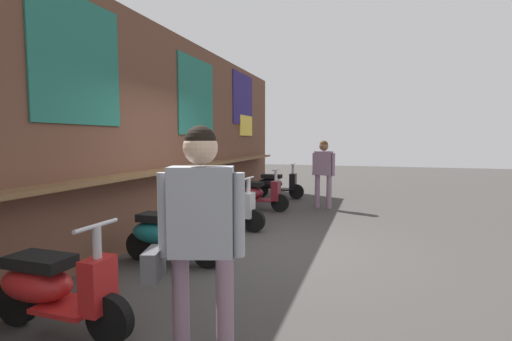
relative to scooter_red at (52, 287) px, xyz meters
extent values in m
plane|color=#383533|center=(2.87, -1.08, -0.39)|extent=(36.86, 36.86, 0.00)
cube|color=brown|center=(2.87, 0.94, 1.36)|extent=(13.16, 0.25, 3.49)
cube|color=brown|center=(2.87, 0.64, 0.74)|extent=(11.85, 0.36, 0.05)
cube|color=#236B5B|center=(1.30, 0.80, 2.16)|extent=(1.43, 0.02, 1.49)
cube|color=#236B5B|center=(4.44, 0.80, 2.07)|extent=(1.50, 0.02, 1.49)
cube|color=navy|center=(7.23, 0.80, 2.30)|extent=(1.52, 0.02, 1.34)
cube|color=gold|center=(7.46, 0.80, 1.61)|extent=(1.00, 0.03, 0.55)
ellipsoid|color=red|center=(0.01, 0.17, 0.01)|extent=(0.40, 0.71, 0.30)
cube|color=black|center=(0.00, 0.12, 0.21)|extent=(0.32, 0.56, 0.10)
cube|color=red|center=(-0.01, -0.18, -0.14)|extent=(0.40, 0.51, 0.04)
cube|color=red|center=(-0.01, -0.48, 0.08)|extent=(0.28, 0.17, 0.44)
cylinder|color=#B7B7BC|center=(-0.01, -0.48, 0.21)|extent=(0.07, 0.07, 0.70)
cylinder|color=#B7B7BC|center=(-0.01, -0.48, 0.56)|extent=(0.46, 0.05, 0.04)
cylinder|color=black|center=(-0.02, -0.58, -0.19)|extent=(0.11, 0.40, 0.40)
cylinder|color=black|center=(0.01, 0.42, -0.19)|extent=(0.11, 0.40, 0.40)
ellipsoid|color=#197075|center=(1.88, 0.17, 0.01)|extent=(0.39, 0.71, 0.30)
cube|color=black|center=(1.87, 0.12, 0.21)|extent=(0.31, 0.56, 0.10)
cube|color=#197075|center=(1.87, -0.18, -0.14)|extent=(0.39, 0.51, 0.04)
cube|color=#197075|center=(1.86, -0.48, 0.08)|extent=(0.28, 0.17, 0.44)
cylinder|color=#B7B7BC|center=(1.86, -0.48, 0.21)|extent=(0.07, 0.07, 0.70)
cylinder|color=#B7B7BC|center=(1.86, -0.48, 0.56)|extent=(0.46, 0.04, 0.04)
cylinder|color=black|center=(1.86, -0.58, -0.19)|extent=(0.11, 0.40, 0.40)
cylinder|color=black|center=(1.88, 0.42, -0.19)|extent=(0.11, 0.40, 0.40)
ellipsoid|color=#B2B5BA|center=(3.82, 0.17, 0.01)|extent=(0.40, 0.71, 0.30)
cube|color=black|center=(3.82, 0.12, 0.21)|extent=(0.32, 0.56, 0.10)
cube|color=#B2B5BA|center=(3.81, -0.18, -0.14)|extent=(0.40, 0.51, 0.04)
cube|color=#B2B5BA|center=(3.80, -0.48, 0.08)|extent=(0.29, 0.17, 0.44)
cylinder|color=#B7B7BC|center=(3.80, -0.48, 0.21)|extent=(0.07, 0.07, 0.70)
cylinder|color=#B7B7BC|center=(3.80, -0.48, 0.56)|extent=(0.46, 0.05, 0.04)
cylinder|color=black|center=(3.79, -0.58, -0.19)|extent=(0.11, 0.40, 0.40)
cylinder|color=black|center=(3.83, 0.42, -0.19)|extent=(0.11, 0.40, 0.40)
ellipsoid|color=maroon|center=(5.79, 0.17, 0.01)|extent=(0.41, 0.72, 0.30)
cube|color=black|center=(5.78, 0.12, 0.21)|extent=(0.33, 0.56, 0.10)
cube|color=maroon|center=(5.77, -0.18, -0.14)|extent=(0.40, 0.52, 0.04)
cube|color=maroon|center=(5.75, -0.48, 0.08)|extent=(0.29, 0.17, 0.44)
cylinder|color=#B7B7BC|center=(5.75, -0.48, 0.21)|extent=(0.07, 0.07, 0.70)
cylinder|color=#B7B7BC|center=(5.75, -0.48, 0.56)|extent=(0.46, 0.06, 0.04)
cylinder|color=black|center=(5.75, -0.58, -0.19)|extent=(0.12, 0.40, 0.40)
cylinder|color=black|center=(5.80, 0.42, -0.19)|extent=(0.12, 0.40, 0.40)
ellipsoid|color=black|center=(7.65, 0.17, 0.01)|extent=(0.39, 0.71, 0.30)
cube|color=black|center=(7.65, 0.12, 0.21)|extent=(0.31, 0.55, 0.10)
cube|color=black|center=(7.65, -0.18, -0.14)|extent=(0.39, 0.51, 0.04)
cube|color=black|center=(7.66, -0.48, 0.08)|extent=(0.28, 0.16, 0.44)
cylinder|color=#B7B7BC|center=(7.66, -0.48, 0.21)|extent=(0.07, 0.07, 0.70)
cylinder|color=#B7B7BC|center=(7.66, -0.48, 0.56)|extent=(0.46, 0.04, 0.04)
cylinder|color=black|center=(7.66, -0.58, -0.19)|extent=(0.11, 0.40, 0.40)
cylinder|color=black|center=(7.64, 0.42, -0.19)|extent=(0.11, 0.40, 0.40)
cylinder|color=gray|center=(-0.18, -1.63, 0.04)|extent=(0.12, 0.12, 0.85)
cylinder|color=gray|center=(-0.16, -1.29, 0.04)|extent=(0.12, 0.12, 0.85)
cube|color=#999EA8|center=(-0.17, -1.46, 0.76)|extent=(0.31, 0.46, 0.60)
sphere|color=beige|center=(-0.17, -1.46, 1.19)|extent=(0.23, 0.23, 0.23)
sphere|color=black|center=(-0.17, -1.46, 1.23)|extent=(0.21, 0.21, 0.21)
cylinder|color=#999EA8|center=(-0.10, -1.70, 0.74)|extent=(0.08, 0.08, 0.57)
cylinder|color=#999EA8|center=(-0.24, -1.22, 0.74)|extent=(0.08, 0.08, 0.57)
cube|color=#4C4C51|center=(-0.28, -1.16, 0.40)|extent=(0.28, 0.17, 0.20)
cylinder|color=gray|center=(6.41, -1.59, 0.01)|extent=(0.12, 0.12, 0.79)
cylinder|color=gray|center=(6.50, -1.31, 0.01)|extent=(0.12, 0.12, 0.79)
cube|color=gray|center=(6.45, -1.45, 0.68)|extent=(0.29, 0.43, 0.56)
sphere|color=brown|center=(6.45, -1.45, 1.08)|extent=(0.21, 0.21, 0.21)
sphere|color=#472D19|center=(6.45, -1.45, 1.11)|extent=(0.20, 0.20, 0.20)
cylinder|color=gray|center=(6.40, -1.68, 0.66)|extent=(0.08, 0.08, 0.53)
cylinder|color=gray|center=(6.51, -1.22, 0.66)|extent=(0.08, 0.08, 0.53)
camera|label=1|loc=(-2.44, -2.55, 1.24)|focal=26.55mm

